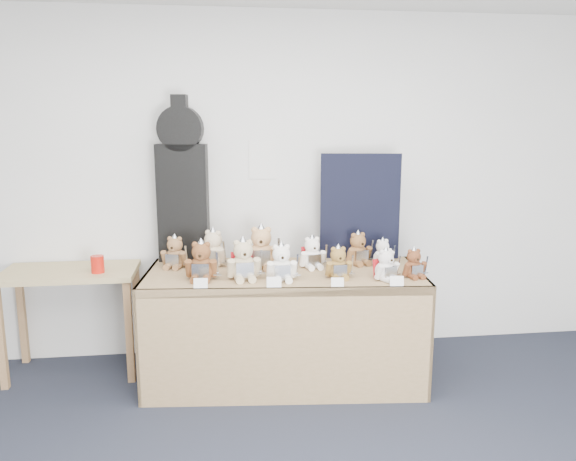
{
  "coord_description": "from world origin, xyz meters",
  "views": [
    {
      "loc": [
        -0.26,
        -1.93,
        1.88
      ],
      "look_at": [
        0.22,
        1.8,
        1.13
      ],
      "focal_mm": 35.0,
      "sensor_mm": 36.0,
      "label": 1
    }
  ],
  "objects": [
    {
      "name": "teddy_front_centre",
      "position": [
        0.16,
        1.68,
        0.93
      ],
      "size": [
        0.23,
        0.18,
        0.28
      ],
      "rotation": [
        0.0,
        0.0,
        0.01
      ],
      "color": "white",
      "rests_on": "display_table"
    },
    {
      "name": "teddy_back_right",
      "position": [
        0.78,
        2.04,
        0.92
      ],
      "size": [
        0.23,
        0.21,
        0.27
      ],
      "rotation": [
        0.0,
        0.0,
        0.28
      ],
      "color": "brown",
      "rests_on": "display_table"
    },
    {
      "name": "display_table",
      "position": [
        0.2,
        1.82,
        0.64
      ],
      "size": [
        2.02,
        0.99,
        0.82
      ],
      "rotation": [
        0.0,
        0.0,
        -0.09
      ],
      "color": "olive",
      "rests_on": "floor"
    },
    {
      "name": "red_cup",
      "position": [
        -1.12,
        2.11,
        0.86
      ],
      "size": [
        0.09,
        0.09,
        0.12
      ],
      "primitive_type": "cylinder",
      "color": "red",
      "rests_on": "side_table"
    },
    {
      "name": "teddy_front_far_left",
      "position": [
        -0.37,
        1.77,
        0.93
      ],
      "size": [
        0.25,
        0.21,
        0.3
      ],
      "rotation": [
        0.0,
        0.0,
        -0.11
      ],
      "color": "brown",
      "rests_on": "display_table"
    },
    {
      "name": "teddy_front_end",
      "position": [
        1.07,
        1.64,
        0.91
      ],
      "size": [
        0.19,
        0.16,
        0.23
      ],
      "rotation": [
        0.0,
        0.0,
        0.18
      ],
      "color": "brown",
      "rests_on": "display_table"
    },
    {
      "name": "entry_card_d",
      "position": [
        0.88,
        1.45,
        0.85
      ],
      "size": [
        0.09,
        0.03,
        0.06
      ],
      "primitive_type": "cube",
      "rotation": [
        -0.24,
        0.0,
        -0.09
      ],
      "color": "silver",
      "rests_on": "display_table"
    },
    {
      "name": "teddy_back_end",
      "position": [
        0.95,
        1.97,
        0.91
      ],
      "size": [
        0.19,
        0.17,
        0.23
      ],
      "rotation": [
        0.0,
        0.0,
        0.32
      ],
      "color": "white",
      "rests_on": "display_table"
    },
    {
      "name": "teddy_back_centre_right",
      "position": [
        0.42,
        1.98,
        0.92
      ],
      "size": [
        0.22,
        0.19,
        0.26
      ],
      "rotation": [
        0.0,
        0.0,
        0.15
      ],
      "color": "white",
      "rests_on": "display_table"
    },
    {
      "name": "teddy_back_left",
      "position": [
        -0.3,
        2.12,
        0.94
      ],
      "size": [
        0.25,
        0.25,
        0.31
      ],
      "rotation": [
        0.0,
        0.0,
        -0.5
      ],
      "color": "beige",
      "rests_on": "display_table"
    },
    {
      "name": "teddy_front_far_right",
      "position": [
        0.86,
        1.6,
        0.91
      ],
      "size": [
        0.2,
        0.2,
        0.25
      ],
      "rotation": [
        0.0,
        0.0,
        0.43
      ],
      "color": "silver",
      "rests_on": "display_table"
    },
    {
      "name": "guitar_case",
      "position": [
        -0.51,
        2.31,
        1.42
      ],
      "size": [
        0.39,
        0.17,
        1.24
      ],
      "rotation": [
        0.0,
        0.0,
        -0.16
      ],
      "color": "black",
      "rests_on": "display_table"
    },
    {
      "name": "navy_board",
      "position": [
        0.83,
        2.21,
        1.22
      ],
      "size": [
        0.6,
        0.11,
        0.81
      ],
      "primitive_type": "cube",
      "rotation": [
        0.0,
        0.0,
        -0.15
      ],
      "color": "black",
      "rests_on": "display_table"
    },
    {
      "name": "teddy_front_left",
      "position": [
        -0.09,
        1.74,
        0.94
      ],
      "size": [
        0.26,
        0.22,
        0.31
      ],
      "rotation": [
        0.0,
        0.0,
        0.1
      ],
      "color": "tan",
      "rests_on": "display_table"
    },
    {
      "name": "entry_card_a",
      "position": [
        -0.38,
        1.56,
        0.85
      ],
      "size": [
        0.09,
        0.03,
        0.06
      ],
      "primitive_type": "cube",
      "rotation": [
        -0.24,
        0.0,
        -0.09
      ],
      "color": "silver",
      "rests_on": "display_table"
    },
    {
      "name": "room_shell",
      "position": [
        0.1,
        2.49,
        1.57
      ],
      "size": [
        6.0,
        6.0,
        6.0
      ],
      "color": "silver",
      "rests_on": "floor"
    },
    {
      "name": "teddy_front_right",
      "position": [
        0.55,
        1.69,
        0.91
      ],
      "size": [
        0.2,
        0.17,
        0.25
      ],
      "rotation": [
        0.0,
        0.0,
        0.05
      ],
      "color": "brown",
      "rests_on": "display_table"
    },
    {
      "name": "side_table",
      "position": [
        -1.34,
        2.22,
        0.67
      ],
      "size": [
        0.96,
        0.53,
        0.8
      ],
      "rotation": [
        0.0,
        0.0,
        -0.0
      ],
      "color": "tan",
      "rests_on": "floor"
    },
    {
      "name": "entry_card_c",
      "position": [
        0.5,
        1.48,
        0.85
      ],
      "size": [
        0.08,
        0.03,
        0.06
      ],
      "primitive_type": "cube",
      "rotation": [
        -0.24,
        0.0,
        -0.09
      ],
      "color": "silver",
      "rests_on": "display_table"
    },
    {
      "name": "entry_card_b",
      "position": [
        0.09,
        1.52,
        0.85
      ],
      "size": [
        0.1,
        0.03,
        0.07
      ],
      "primitive_type": "cube",
      "rotation": [
        -0.24,
        0.0,
        -0.09
      ],
      "color": "silver",
      "rests_on": "display_table"
    },
    {
      "name": "teddy_back_centre_left",
      "position": [
        0.05,
        2.02,
        0.95
      ],
      "size": [
        0.28,
        0.24,
        0.35
      ],
      "rotation": [
        0.0,
        0.0,
        -0.1
      ],
      "color": "tan",
      "rests_on": "display_table"
    },
    {
      "name": "teddy_back_far_left",
      "position": [
        -0.57,
        2.11,
        0.92
      ],
      "size": [
        0.21,
        0.2,
        0.26
      ],
      "rotation": [
        0.0,
        0.0,
        -0.3
      ],
      "color": "olive",
      "rests_on": "display_table"
    }
  ]
}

